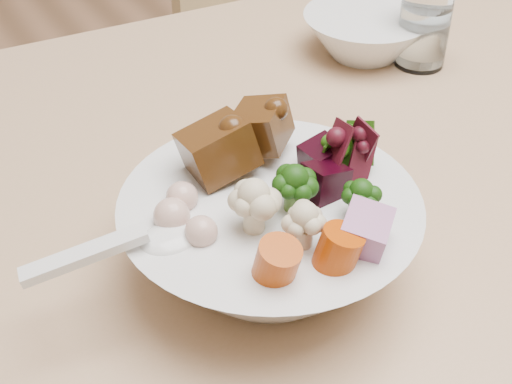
% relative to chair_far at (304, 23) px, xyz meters
% --- Properties ---
extents(chair_far, '(0.49, 0.49, 0.97)m').
position_rel_chair_far_xyz_m(chair_far, '(0.00, 0.00, 0.00)').
color(chair_far, tan).
rests_on(chair_far, ground).
extents(food_bowl, '(0.23, 0.23, 0.13)m').
position_rel_chair_far_xyz_m(food_bowl, '(-0.54, -0.75, 0.25)').
color(food_bowl, silver).
rests_on(food_bowl, dining_table).
extents(soup_spoon, '(0.13, 0.05, 0.03)m').
position_rel_chair_far_xyz_m(soup_spoon, '(-0.64, -0.75, 0.28)').
color(soup_spoon, silver).
rests_on(soup_spoon, food_bowl).
extents(water_glass, '(0.06, 0.06, 0.10)m').
position_rel_chair_far_xyz_m(water_glass, '(-0.20, -0.54, 0.26)').
color(water_glass, white).
rests_on(water_glass, dining_table).
extents(side_bowl, '(0.15, 0.15, 0.05)m').
position_rel_chair_far_xyz_m(side_bowl, '(-0.24, -0.48, 0.23)').
color(side_bowl, silver).
rests_on(side_bowl, dining_table).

